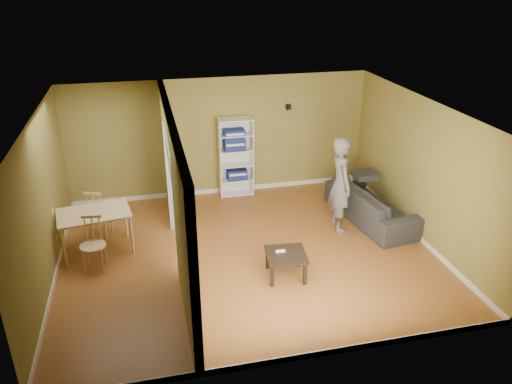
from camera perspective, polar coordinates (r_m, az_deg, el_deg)
room_shell at (r=8.38m, az=-1.02°, el=0.57°), size 6.50×6.50×6.50m
partition at (r=8.24m, az=-9.21°, el=-0.20°), size 0.22×5.50×2.60m
wall_speaker at (r=11.01m, az=3.71°, el=9.68°), size 0.10×0.10×0.10m
sofa at (r=10.21m, az=13.09°, el=-0.86°), size 2.41×1.28×0.88m
person at (r=9.49m, az=9.73°, el=1.76°), size 0.83×0.67×2.18m
bookshelf at (r=10.95m, az=-2.37°, el=4.04°), size 0.74×0.32×1.76m
paper_box_navy_a at (r=11.06m, az=-2.22°, el=2.05°), size 0.43×0.28×0.22m
paper_box_navy_b at (r=10.81m, az=-2.50°, el=5.43°), size 0.46×0.30×0.23m
paper_box_navy_c at (r=10.74m, az=-2.54°, el=6.57°), size 0.45×0.29×0.23m
coffee_table at (r=8.21m, az=3.46°, el=-7.43°), size 0.64×0.64×0.43m
game_controller at (r=8.21m, az=2.81°, el=-6.76°), size 0.16×0.04×0.03m
dining_table at (r=9.19m, az=-18.03°, el=-2.66°), size 1.23×0.82×0.77m
chair_left at (r=9.38m, az=-22.83°, el=-4.48°), size 0.45×0.45×0.91m
chair_near at (r=8.76m, az=-18.16°, el=-5.73°), size 0.48×0.48×0.93m
chair_far at (r=9.82m, az=-17.48°, el=-2.19°), size 0.57×0.57×0.96m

